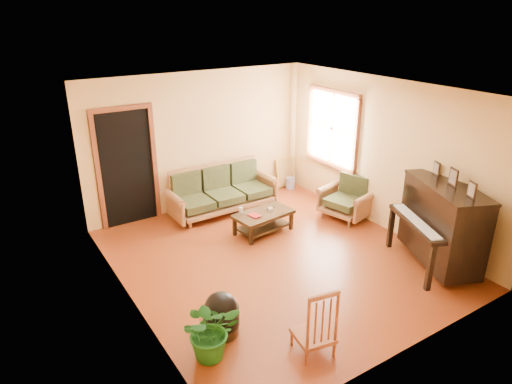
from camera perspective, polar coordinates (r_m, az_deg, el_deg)
floor at (r=7.23m, az=2.42°, el=-8.22°), size 5.00×5.00×0.00m
doorway at (r=8.30m, az=-15.81°, el=2.81°), size 1.08×0.16×2.05m
window at (r=8.91m, az=9.52°, el=7.86°), size 0.12×1.36×1.46m
sofa at (r=8.62m, az=-4.13°, el=0.21°), size 2.06×0.88×0.88m
coffee_table at (r=7.92m, az=0.92°, el=-3.82°), size 1.08×0.68×0.37m
armchair at (r=8.53m, az=11.14°, el=-0.59°), size 0.97×1.00×0.83m
piano at (r=7.31m, az=22.21°, el=-3.94°), size 1.37×1.68×1.29m
footstool at (r=5.66m, az=-4.35°, el=-15.51°), size 0.56×0.56×0.41m
red_chair at (r=5.29m, az=7.28°, el=-15.49°), size 0.48×0.51×0.88m
leaning_frame at (r=9.93m, az=3.70°, el=2.54°), size 0.50×0.15×0.66m
ceramic_crock at (r=9.86m, az=4.31°, el=1.10°), size 0.24×0.24×0.25m
potted_plant at (r=5.26m, az=-5.68°, el=-16.77°), size 0.74×0.67×0.72m
book at (r=7.67m, az=-0.62°, el=-3.12°), size 0.18×0.22×0.02m
candle at (r=7.81m, az=-1.88°, el=-2.29°), size 0.08×0.08×0.11m
glass_jar at (r=7.91m, az=1.85°, el=-2.17°), size 0.09×0.09×0.05m
remote at (r=7.99m, az=1.87°, el=-2.05°), size 0.17×0.10×0.02m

